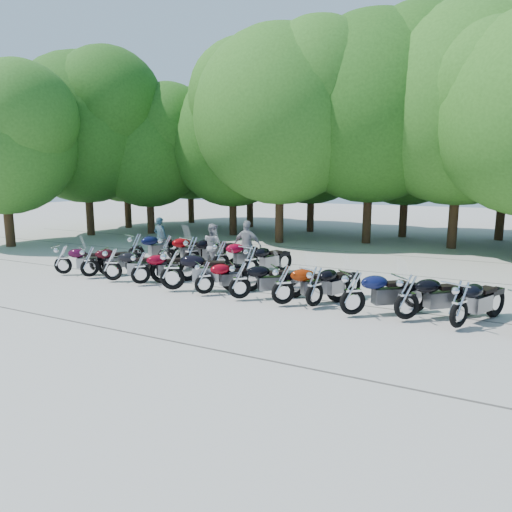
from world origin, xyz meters
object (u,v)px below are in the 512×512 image
at_px(motorcycle_4, 172,268).
at_px(motorcycle_17, 251,260).
at_px(rider_0, 160,238).
at_px(rider_1, 213,246).
at_px(motorcycle_11, 460,303).
at_px(motorcycle_6, 240,279).
at_px(motorcycle_7, 283,283).
at_px(motorcycle_10, 407,296).
at_px(motorcycle_13, 136,247).
at_px(motorcycle_15, 192,252).
at_px(rider_2, 247,246).
at_px(motorcycle_0, 63,259).
at_px(motorcycle_16, 221,255).
at_px(motorcycle_5, 204,276).
at_px(motorcycle_3, 140,267).
at_px(motorcycle_8, 315,285).
at_px(motorcycle_14, 166,249).
at_px(motorcycle_1, 89,261).
at_px(motorcycle_9, 353,291).
at_px(motorcycle_2, 112,263).

bearing_deg(motorcycle_4, motorcycle_17, -52.16).
xyz_separation_m(rider_0, rider_1, (3.11, -0.80, -0.03)).
xyz_separation_m(motorcycle_4, motorcycle_11, (7.86, 0.12, -0.08)).
bearing_deg(motorcycle_17, motorcycle_6, 131.83).
bearing_deg(rider_1, motorcycle_11, -179.55).
xyz_separation_m(motorcycle_7, motorcycle_10, (3.14, 0.14, 0.01)).
bearing_deg(motorcycle_13, motorcycle_10, -170.22).
distance_m(motorcycle_4, rider_0, 5.88).
xyz_separation_m(motorcycle_15, rider_2, (1.84, 0.89, 0.22)).
xyz_separation_m(motorcycle_17, rider_2, (-0.69, 1.07, 0.29)).
bearing_deg(rider_1, motorcycle_17, 178.64).
height_order(motorcycle_0, motorcycle_16, motorcycle_16).
xyz_separation_m(motorcycle_7, motorcycle_16, (-3.62, 2.79, 0.03)).
height_order(motorcycle_5, rider_2, rider_2).
bearing_deg(motorcycle_3, motorcycle_15, -54.52).
xyz_separation_m(motorcycle_11, motorcycle_13, (-11.71, 2.66, 0.05)).
bearing_deg(motorcycle_7, motorcycle_15, 18.26).
xyz_separation_m(motorcycle_11, motorcycle_16, (-7.91, 2.76, 0.02)).
distance_m(motorcycle_11, motorcycle_15, 9.56).
bearing_deg(motorcycle_5, motorcycle_3, 37.68).
height_order(motorcycle_11, motorcycle_16, motorcycle_16).
xyz_separation_m(motorcycle_10, rider_2, (-6.16, 3.54, 0.28)).
height_order(motorcycle_8, motorcycle_17, motorcycle_17).
xyz_separation_m(motorcycle_5, motorcycle_13, (-4.95, 2.72, 0.11)).
relative_size(motorcycle_7, rider_1, 1.33).
relative_size(motorcycle_14, motorcycle_17, 1.07).
height_order(motorcycle_6, rider_1, rider_1).
height_order(motorcycle_8, motorcycle_10, motorcycle_10).
height_order(motorcycle_1, motorcycle_16, motorcycle_16).
bearing_deg(motorcycle_11, motorcycle_6, 27.38).
relative_size(motorcycle_5, motorcycle_17, 0.91).
xyz_separation_m(motorcycle_10, motorcycle_17, (-5.47, 2.47, -0.01)).
height_order(motorcycle_9, motorcycle_17, motorcycle_9).
bearing_deg(motorcycle_2, motorcycle_17, -78.20).
distance_m(motorcycle_1, motorcycle_5, 4.73).
height_order(motorcycle_11, motorcycle_15, motorcycle_15).
xyz_separation_m(motorcycle_15, rider_0, (-2.63, 1.51, 0.17)).
relative_size(motorcycle_2, motorcycle_5, 1.11).
xyz_separation_m(motorcycle_16, motorcycle_17, (1.30, -0.19, -0.03)).
distance_m(motorcycle_4, rider_1, 3.67).
distance_m(motorcycle_4, motorcycle_17, 2.96).
relative_size(motorcycle_5, motorcycle_16, 0.87).
bearing_deg(motorcycle_6, motorcycle_2, 49.95).
height_order(motorcycle_6, motorcycle_8, motorcycle_8).
xyz_separation_m(motorcycle_2, rider_1, (1.71, 3.44, 0.20)).
bearing_deg(rider_2, motorcycle_6, 110.51).
bearing_deg(motorcycle_9, motorcycle_8, 36.07).
xyz_separation_m(motorcycle_6, motorcycle_11, (5.59, 0.06, 0.02)).
bearing_deg(motorcycle_11, motorcycle_10, 21.91).
bearing_deg(motorcycle_0, motorcycle_3, -116.39).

